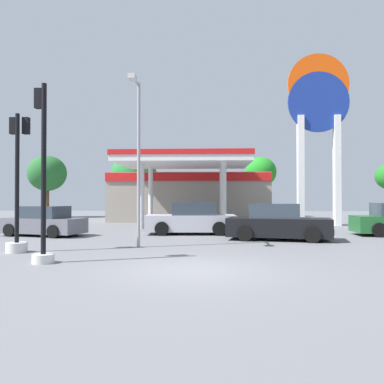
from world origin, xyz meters
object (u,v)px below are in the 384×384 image
object	(u,v)px
tree_0	(47,174)
car_1	(278,223)
traffic_signal_1	(43,195)
tree_2	(261,172)
station_pole_sign	(318,117)
car_3	(191,220)
corner_streetlamp	(138,146)
traffic_signal_0	(18,201)
car_0	(43,222)
tree_1	(134,173)

from	to	relation	value
tree_0	car_1	bearing A→B (deg)	-45.73
traffic_signal_1	tree_0	size ratio (longest dim) A/B	0.88
tree_2	station_pole_sign	bearing A→B (deg)	-79.08
tree_0	car_3	bearing A→B (deg)	-48.42
corner_streetlamp	traffic_signal_0	bearing A→B (deg)	-161.11
car_0	traffic_signal_0	size ratio (longest dim) A/B	0.92
car_3	traffic_signal_0	size ratio (longest dim) A/B	0.98
traffic_signal_1	tree_1	distance (m)	25.44
car_0	tree_2	size ratio (longest dim) A/B	0.74
car_0	traffic_signal_1	size ratio (longest dim) A/B	0.85
traffic_signal_1	tree_1	world-z (taller)	tree_1
car_1	tree_1	bearing A→B (deg)	118.04
car_3	traffic_signal_0	world-z (taller)	traffic_signal_0
traffic_signal_1	tree_0	distance (m)	27.20
traffic_signal_0	corner_streetlamp	world-z (taller)	corner_streetlamp
tree_0	tree_2	xyz separation A→B (m)	(19.95, 2.42, 0.22)
car_1	car_3	size ratio (longest dim) A/B	1.02
car_3	tree_1	xyz separation A→B (m)	(-6.08, 16.19, 3.35)
station_pole_sign	traffic_signal_1	bearing A→B (deg)	-127.32
car_0	traffic_signal_0	distance (m)	5.98
traffic_signal_0	station_pole_sign	bearing A→B (deg)	44.57
tree_1	tree_2	distance (m)	12.07
traffic_signal_0	tree_2	world-z (taller)	tree_2
car_3	traffic_signal_0	distance (m)	8.91
car_0	car_3	xyz separation A→B (m)	(7.06, 1.27, 0.08)
car_1	traffic_signal_0	xyz separation A→B (m)	(-9.41, -4.37, 1.00)
station_pole_sign	tree_1	distance (m)	17.47
car_0	car_3	world-z (taller)	car_3
tree_2	corner_streetlamp	distance (m)	25.16
car_0	traffic_signal_0	xyz separation A→B (m)	(1.56, -5.67, 1.07)
traffic_signal_1	car_1	bearing A→B (deg)	40.33
corner_streetlamp	tree_0	bearing A→B (deg)	120.03
station_pole_sign	car_0	size ratio (longest dim) A/B	2.65
car_1	tree_1	world-z (taller)	tree_1
tree_2	tree_0	bearing A→B (deg)	-173.07
station_pole_sign	tree_1	world-z (taller)	station_pole_sign
car_0	car_3	size ratio (longest dim) A/B	0.94
station_pole_sign	traffic_signal_0	bearing A→B (deg)	-135.43
station_pole_sign	car_3	distance (m)	12.18
tree_0	tree_1	bearing A→B (deg)	1.53
car_0	tree_1	world-z (taller)	tree_1
traffic_signal_1	car_3	bearing A→B (deg)	67.62
tree_0	car_0	bearing A→B (deg)	-67.61
tree_1	corner_streetlamp	size ratio (longest dim) A/B	0.96
car_1	tree_2	size ratio (longest dim) A/B	0.81
traffic_signal_0	car_0	bearing A→B (deg)	105.40
tree_0	tree_2	distance (m)	20.10
car_3	tree_0	size ratio (longest dim) A/B	0.80
car_1	car_0	bearing A→B (deg)	173.27
station_pole_sign	tree_1	xyz separation A→B (m)	(-14.17, 9.74, -3.09)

